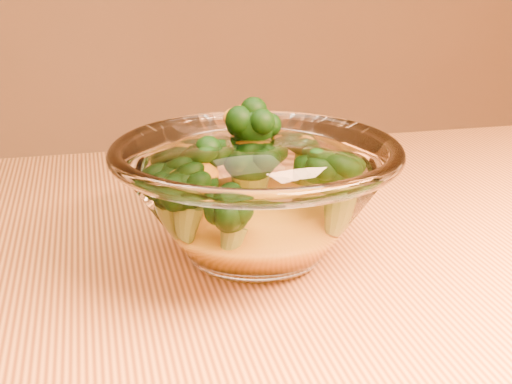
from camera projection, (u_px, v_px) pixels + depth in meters
glass_bowl at (256, 198)px, 0.55m from camera, size 0.22×0.22×0.10m
cheese_sauce at (256, 223)px, 0.56m from camera, size 0.11×0.11×0.03m
broccoli_heap at (248, 174)px, 0.56m from camera, size 0.15×0.13×0.09m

